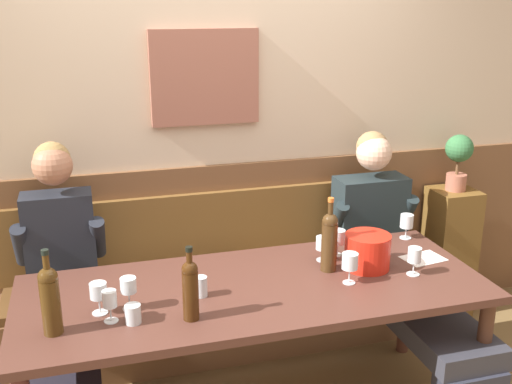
% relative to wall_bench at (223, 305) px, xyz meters
% --- Properties ---
extents(room_wall_back, '(6.80, 0.12, 2.80)m').
position_rel_wall_bench_xyz_m(room_wall_back, '(-0.00, 0.26, 1.12)').
color(room_wall_back, beige).
rests_on(room_wall_back, ground).
extents(wood_wainscot_panel, '(6.80, 0.03, 1.10)m').
position_rel_wall_bench_xyz_m(wood_wainscot_panel, '(0.00, 0.21, 0.27)').
color(wood_wainscot_panel, brown).
rests_on(wood_wainscot_panel, ground).
extents(wall_bench, '(2.50, 0.42, 0.94)m').
position_rel_wall_bench_xyz_m(wall_bench, '(0.00, 0.00, 0.00)').
color(wall_bench, brown).
rests_on(wall_bench, ground).
extents(dining_table, '(2.20, 0.86, 0.75)m').
position_rel_wall_bench_xyz_m(dining_table, '(0.00, -0.70, 0.39)').
color(dining_table, '#532F26').
rests_on(dining_table, ground).
extents(person_center_right_seat, '(0.47, 1.29, 1.34)m').
position_rel_wall_bench_xyz_m(person_center_right_seat, '(-0.89, -0.37, 0.36)').
color(person_center_right_seat, '#372B40').
rests_on(person_center_right_seat, ground).
extents(person_left_seat, '(0.54, 1.29, 1.29)m').
position_rel_wall_bench_xyz_m(person_left_seat, '(0.93, -0.38, 0.34)').
color(person_left_seat, '#2C2E3B').
rests_on(person_left_seat, ground).
extents(ice_bucket, '(0.23, 0.23, 0.18)m').
position_rel_wall_bench_xyz_m(ice_bucket, '(0.59, -0.66, 0.55)').
color(ice_bucket, red).
rests_on(ice_bucket, dining_table).
extents(wine_bottle_clear_water, '(0.08, 0.08, 0.36)m').
position_rel_wall_bench_xyz_m(wine_bottle_clear_water, '(-0.90, -0.88, 0.62)').
color(wine_bottle_clear_water, '#472E11').
rests_on(wine_bottle_clear_water, dining_table).
extents(wine_bottle_green_tall, '(0.07, 0.07, 0.33)m').
position_rel_wall_bench_xyz_m(wine_bottle_green_tall, '(-0.34, -0.92, 0.61)').
color(wine_bottle_green_tall, '#3F220C').
rests_on(wine_bottle_green_tall, dining_table).
extents(wine_bottle_amber_mid, '(0.08, 0.08, 0.38)m').
position_rel_wall_bench_xyz_m(wine_bottle_amber_mid, '(0.40, -0.63, 0.63)').
color(wine_bottle_amber_mid, '#452D15').
rests_on(wine_bottle_amber_mid, dining_table).
extents(wine_glass_by_bottle, '(0.07, 0.07, 0.15)m').
position_rel_wall_bench_xyz_m(wine_glass_by_bottle, '(-0.59, -0.77, 0.57)').
color(wine_glass_by_bottle, silver).
rests_on(wine_glass_by_bottle, dining_table).
extents(wine_glass_center_rear, '(0.07, 0.07, 0.14)m').
position_rel_wall_bench_xyz_m(wine_glass_center_rear, '(0.98, -0.36, 0.56)').
color(wine_glass_center_rear, silver).
rests_on(wine_glass_center_rear, dining_table).
extents(wine_glass_left_end, '(0.06, 0.06, 0.14)m').
position_rel_wall_bench_xyz_m(wine_glass_left_end, '(-0.67, -0.85, 0.56)').
color(wine_glass_left_end, silver).
rests_on(wine_glass_left_end, dining_table).
extents(wine_glass_right_end, '(0.08, 0.08, 0.13)m').
position_rel_wall_bench_xyz_m(wine_glass_right_end, '(0.42, -0.51, 0.55)').
color(wine_glass_right_end, silver).
rests_on(wine_glass_right_end, dining_table).
extents(wine_glass_mid_right, '(0.07, 0.07, 0.14)m').
position_rel_wall_bench_xyz_m(wine_glass_mid_right, '(-0.71, -0.77, 0.57)').
color(wine_glass_mid_right, silver).
rests_on(wine_glass_mid_right, dining_table).
extents(wine_glass_mid_left, '(0.08, 0.08, 0.15)m').
position_rel_wall_bench_xyz_m(wine_glass_mid_left, '(0.44, -0.79, 0.57)').
color(wine_glass_mid_left, silver).
rests_on(wine_glass_mid_left, dining_table).
extents(wine_glass_near_bucket, '(0.07, 0.07, 0.14)m').
position_rel_wall_bench_xyz_m(wine_glass_near_bucket, '(0.78, -0.80, 0.56)').
color(wine_glass_near_bucket, silver).
rests_on(wine_glass_near_bucket, dining_table).
extents(wine_glass_center_front, '(0.08, 0.08, 0.14)m').
position_rel_wall_bench_xyz_m(wine_glass_center_front, '(0.51, -0.48, 0.56)').
color(wine_glass_center_front, silver).
rests_on(wine_glass_center_front, dining_table).
extents(water_tumbler_left, '(0.07, 0.07, 0.08)m').
position_rel_wall_bench_xyz_m(water_tumbler_left, '(-0.58, -0.89, 0.51)').
color(water_tumbler_left, silver).
rests_on(water_tumbler_left, dining_table).
extents(water_tumbler_center, '(0.06, 0.06, 0.09)m').
position_rel_wall_bench_xyz_m(water_tumbler_center, '(-0.26, -0.73, 0.51)').
color(water_tumbler_center, silver).
rests_on(water_tumbler_center, dining_table).
extents(water_tumbler_right, '(0.06, 0.06, 0.08)m').
position_rel_wall_bench_xyz_m(water_tumbler_right, '(0.74, -0.37, 0.50)').
color(water_tumbler_right, silver).
rests_on(water_tumbler_right, dining_table).
extents(tasting_sheet_left_guest, '(0.23, 0.18, 0.00)m').
position_rel_wall_bench_xyz_m(tasting_sheet_left_guest, '(0.93, -0.64, 0.47)').
color(tasting_sheet_left_guest, white).
rests_on(tasting_sheet_left_guest, dining_table).
extents(corner_pedestal, '(0.28, 0.28, 0.86)m').
position_rel_wall_bench_xyz_m(corner_pedestal, '(1.55, 0.03, 0.15)').
color(corner_pedestal, brown).
rests_on(corner_pedestal, ground).
extents(potted_plant, '(0.17, 0.17, 0.36)m').
position_rel_wall_bench_xyz_m(potted_plant, '(1.55, 0.03, 0.80)').
color(potted_plant, '#AD654E').
rests_on(potted_plant, corner_pedestal).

